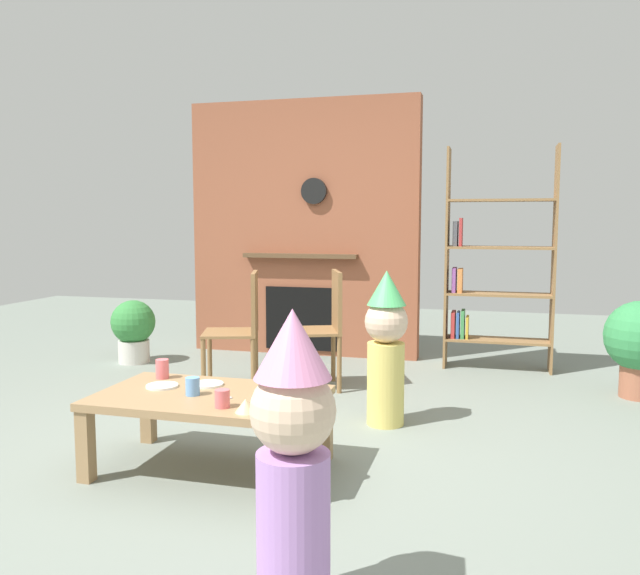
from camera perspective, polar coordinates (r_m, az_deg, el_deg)
The scene contains 17 objects.
ground_plane at distance 3.72m, azimuth -3.98°, elevation -14.26°, with size 12.00×12.00×0.00m, color gray.
brick_fireplace_feature at distance 6.15m, azimuth -1.45°, elevation 5.15°, with size 2.20×0.28×2.40m.
bookshelf at distance 5.70m, azimuth 14.89°, elevation 1.54°, with size 0.90×0.28×1.90m.
coffee_table at distance 3.39m, azimuth -9.71°, elevation -10.20°, with size 1.15×0.68×0.40m.
paper_cup_near_left at distance 3.36m, azimuth -11.22°, elevation -8.58°, with size 0.07×0.07×0.09m, color #669EE0.
paper_cup_near_right at distance 3.73m, azimuth -13.80°, elevation -7.02°, with size 0.07×0.07×0.11m, color #E5666B.
paper_cup_center at distance 3.07m, azimuth -1.82°, elevation -9.83°, with size 0.07×0.07×0.09m, color silver.
paper_cup_far_left at distance 3.12m, azimuth -8.66°, elevation -9.70°, with size 0.07×0.07×0.09m, color #E5666B.
paper_plate_front at distance 3.54m, azimuth -9.92°, elevation -8.43°, with size 0.17×0.17×0.01m, color white.
paper_plate_rear at distance 3.56m, azimuth -13.82°, elevation -8.46°, with size 0.17×0.17×0.01m, color white.
birthday_cake_slice at distance 3.04m, azimuth -6.61°, elevation -10.34°, with size 0.10×0.10×0.06m, color #EAC68C.
table_fork at distance 3.33m, azimuth -8.54°, elevation -9.40°, with size 0.15×0.02×0.01m, color silver.
child_with_cone_hat at distance 2.14m, azimuth -2.40°, elevation -14.61°, with size 0.28×0.28×1.01m.
child_in_pink at distance 4.05m, azimuth 5.87°, elevation -4.99°, with size 0.27×0.27×0.98m.
dining_chair_left at distance 4.87m, azimuth -6.88°, elevation -3.19°, with size 0.50×0.50×0.90m.
dining_chair_middle at distance 4.92m, azimuth 0.44°, elevation -3.05°, with size 0.52×0.52×0.90m.
potted_plant_short at distance 6.04m, azimuth -16.22°, elevation -3.45°, with size 0.39×0.39×0.57m.
Camera 1 is at (1.15, -3.29, 1.29)m, focal length 36.11 mm.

